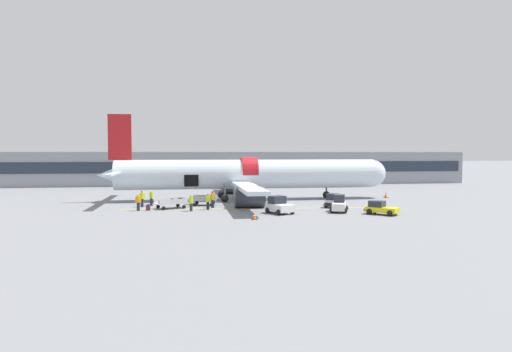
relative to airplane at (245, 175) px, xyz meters
name	(u,v)px	position (x,y,z in m)	size (l,w,h in m)	color
ground_plane	(260,206)	(0.75, -7.04, -3.07)	(500.00, 500.00, 0.00)	slate
apron_marking_line	(251,208)	(-0.52, -8.95, -3.07)	(27.30, 2.80, 0.01)	yellow
terminal_strip	(228,168)	(0.75, 31.34, -0.08)	(89.61, 13.38, 5.99)	gray
airplane	(245,175)	(0.00, 0.00, 0.00)	(36.25, 32.64, 10.46)	silver
baggage_tug_lead	(334,201)	(8.42, -9.24, -2.43)	(2.65, 3.11, 1.51)	white
baggage_tug_mid	(279,206)	(1.58, -13.33, -2.35)	(2.73, 3.26, 1.69)	white
baggage_tug_rear	(339,205)	(7.74, -13.00, -2.36)	(2.43, 3.35, 1.69)	silver
baggage_tug_spare	(381,209)	(10.96, -15.58, -2.50)	(3.04, 3.12, 1.30)	yellow
baggage_cart_loading	(172,203)	(-8.83, -7.79, -2.52)	(4.10, 2.81, 1.06)	silver
baggage_cart_queued	(205,200)	(-5.27, -5.44, -2.50)	(3.67, 2.41, 1.11)	#999BA0
ground_crew_loader_a	(208,201)	(-5.09, -9.43, -2.18)	(0.54, 0.54, 1.69)	black
ground_crew_loader_b	(151,198)	(-11.13, -4.88, -2.17)	(0.52, 0.59, 1.73)	#1E2338
ground_crew_driver	(191,202)	(-6.82, -10.32, -2.19)	(0.45, 0.59, 1.69)	#2D2D33
ground_crew_supervisor	(138,202)	(-12.10, -9.19, -2.16)	(0.61, 0.45, 1.74)	#1E2338
ground_crew_helper	(213,199)	(-4.51, -7.89, -2.12)	(0.42, 0.62, 1.82)	#1E2338
ground_crew_marshal	(142,198)	(-12.04, -5.92, -2.12)	(0.63, 0.51, 1.81)	#1E2338
suitcase_on_tarmac_upright	(148,208)	(-11.13, -9.18, -2.81)	(0.46, 0.34, 0.65)	#4C1E1E
safety_cone_nose	(386,195)	(18.48, -0.27, -2.72)	(0.56, 0.56, 0.76)	black
safety_cone_engine_left	(254,216)	(-1.36, -16.88, -2.78)	(0.54, 0.54, 0.63)	black
safety_cone_wingtip	(267,204)	(1.45, -7.40, -2.80)	(0.51, 0.51, 0.60)	black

